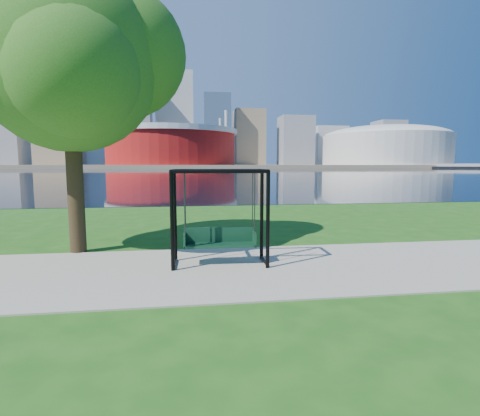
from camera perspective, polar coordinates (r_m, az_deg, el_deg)
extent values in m
plane|color=#1E5114|center=(8.68, 0.57, -8.39)|extent=(900.00, 900.00, 0.00)
cube|color=#9E937F|center=(8.20, 1.11, -9.18)|extent=(120.00, 4.00, 0.03)
cube|color=black|center=(110.31, -7.60, 5.43)|extent=(900.00, 180.00, 0.02)
cube|color=#937F60|center=(314.29, -8.05, 6.36)|extent=(900.00, 228.00, 2.00)
cylinder|color=maroon|center=(243.68, -10.40, 9.07)|extent=(80.00, 80.00, 22.00)
cylinder|color=silver|center=(244.28, -10.45, 11.30)|extent=(83.00, 83.00, 3.00)
cylinder|color=silver|center=(263.87, -3.00, 10.06)|extent=(2.00, 2.00, 32.00)
cylinder|color=silver|center=(266.03, -17.48, 9.74)|extent=(2.00, 2.00, 32.00)
cylinder|color=silver|center=(228.66, -19.01, 10.24)|extent=(2.00, 2.00, 32.00)
cylinder|color=silver|center=(226.13, -2.10, 10.64)|extent=(2.00, 2.00, 32.00)
cylinder|color=beige|center=(279.03, 21.24, 8.21)|extent=(84.00, 84.00, 20.00)
ellipsoid|color=beige|center=(279.48, 21.32, 10.05)|extent=(84.00, 84.00, 15.12)
cube|color=gray|center=(348.56, -32.27, 10.70)|extent=(28.00, 28.00, 62.00)
cube|color=#998466|center=(326.65, -26.54, 13.66)|extent=(26.00, 26.00, 88.00)
cube|color=slate|center=(343.56, -20.33, 14.15)|extent=(30.00, 24.00, 95.00)
cube|color=gray|center=(317.68, -15.58, 12.87)|extent=(24.00, 24.00, 72.00)
cube|color=silver|center=(345.69, -9.88, 13.16)|extent=(32.00, 28.00, 80.00)
cube|color=slate|center=(320.66, -3.57, 11.78)|extent=(22.00, 22.00, 58.00)
cube|color=#998466|center=(338.84, 1.38, 10.67)|extent=(26.00, 26.00, 48.00)
cube|color=gray|center=(337.95, 8.47, 10.10)|extent=(28.00, 24.00, 42.00)
cube|color=silver|center=(374.42, 13.30, 9.19)|extent=(30.00, 26.00, 36.00)
cube|color=gray|center=(377.97, 21.60, 9.19)|extent=(24.00, 24.00, 40.00)
cube|color=#998466|center=(411.46, 25.42, 8.21)|extent=(26.00, 26.00, 32.00)
sphere|color=#998466|center=(336.32, -26.99, 21.70)|extent=(10.00, 10.00, 10.00)
cylinder|color=black|center=(7.90, -10.31, -2.17)|extent=(0.09, 0.09, 2.11)
cylinder|color=black|center=(8.00, 4.27, -1.98)|extent=(0.09, 0.09, 2.11)
cylinder|color=black|center=(8.71, -9.89, -1.35)|extent=(0.09, 0.09, 2.11)
cylinder|color=black|center=(8.80, 3.33, -1.18)|extent=(0.09, 0.09, 2.11)
cylinder|color=black|center=(7.79, -3.02, 5.60)|extent=(2.02, 0.17, 0.08)
cylinder|color=black|center=(8.62, -3.29, 5.69)|extent=(2.02, 0.17, 0.08)
cylinder|color=black|center=(8.22, -10.24, 5.55)|extent=(0.12, 0.83, 0.08)
cylinder|color=black|center=(8.50, -9.95, -8.30)|extent=(0.10, 0.83, 0.07)
cylinder|color=black|center=(8.31, 3.83, 5.66)|extent=(0.12, 0.83, 0.08)
cylinder|color=black|center=(8.59, 3.73, -8.05)|extent=(0.10, 0.83, 0.07)
cube|color=black|center=(8.40, -3.09, -5.69)|extent=(1.62, 0.48, 0.06)
cube|color=black|center=(8.53, -3.16, -4.11)|extent=(1.61, 0.11, 0.35)
cube|color=black|center=(8.37, -8.42, -4.89)|extent=(0.06, 0.41, 0.31)
cube|color=black|center=(8.44, 2.18, -4.73)|extent=(0.06, 0.41, 0.31)
cylinder|color=#35353B|center=(8.08, -8.44, 0.52)|extent=(0.02, 0.02, 1.33)
cylinder|color=#35353B|center=(8.15, 2.25, 0.64)|extent=(0.02, 0.02, 1.33)
cylinder|color=#35353B|center=(8.42, -8.34, 0.76)|extent=(0.02, 0.02, 1.33)
cylinder|color=#35353B|center=(8.49, 1.92, 0.88)|extent=(0.02, 0.02, 1.33)
cylinder|color=black|center=(10.30, -23.88, 4.71)|extent=(0.40, 0.40, 4.01)
sphere|color=#2E5B1B|center=(10.59, -24.61, 19.64)|extent=(4.37, 4.37, 4.37)
sphere|color=#2E5B1B|center=(10.96, -17.46, 21.43)|extent=(3.28, 3.28, 3.28)
sphere|color=#2E5B1B|center=(10.64, -31.28, 20.23)|extent=(3.46, 3.46, 3.46)
sphere|color=#2E5B1B|center=(9.45, -24.03, 18.49)|extent=(2.92, 2.92, 2.92)
sphere|color=#2E5B1B|center=(11.94, -25.93, 21.63)|extent=(3.10, 3.10, 3.10)
cube|color=black|center=(248.41, 30.31, 5.36)|extent=(28.03, 18.02, 1.10)
cube|color=beige|center=(248.40, 30.33, 5.68)|extent=(22.46, 14.50, 1.65)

